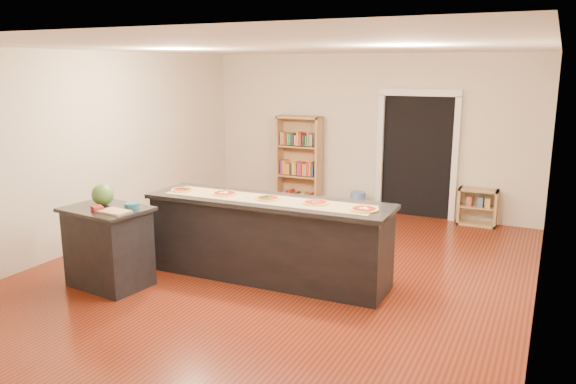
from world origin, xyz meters
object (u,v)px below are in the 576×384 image
at_px(side_counter, 109,247).
at_px(waste_bin, 358,202).
at_px(bookshelf, 299,161).
at_px(low_shelf, 478,207).
at_px(kitchen_island, 268,239).
at_px(watermelon, 103,195).

xyz_separation_m(side_counter, waste_bin, (1.57, 4.54, -0.29)).
relative_size(bookshelf, low_shelf, 2.73).
relative_size(kitchen_island, waste_bin, 7.81).
bearing_deg(side_counter, waste_bin, 77.39).
distance_m(kitchen_island, bookshelf, 3.81).
distance_m(side_counter, bookshelf, 4.66).
distance_m(kitchen_island, low_shelf, 4.14).
xyz_separation_m(kitchen_island, waste_bin, (-0.02, 3.50, -0.31)).
height_order(kitchen_island, low_shelf, kitchen_island).
bearing_deg(waste_bin, watermelon, -110.73).
height_order(kitchen_island, watermelon, watermelon).
bearing_deg(kitchen_island, watermelon, -151.94).
height_order(kitchen_island, waste_bin, kitchen_island).
bearing_deg(low_shelf, kitchen_island, -119.16).
height_order(kitchen_island, side_counter, kitchen_island).
distance_m(kitchen_island, waste_bin, 3.51).
bearing_deg(side_counter, low_shelf, 58.69).
xyz_separation_m(side_counter, bookshelf, (0.37, 4.63, 0.36)).
relative_size(side_counter, bookshelf, 0.58).
height_order(side_counter, waste_bin, side_counter).
relative_size(low_shelf, waste_bin, 1.57).
distance_m(bookshelf, low_shelf, 3.28).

